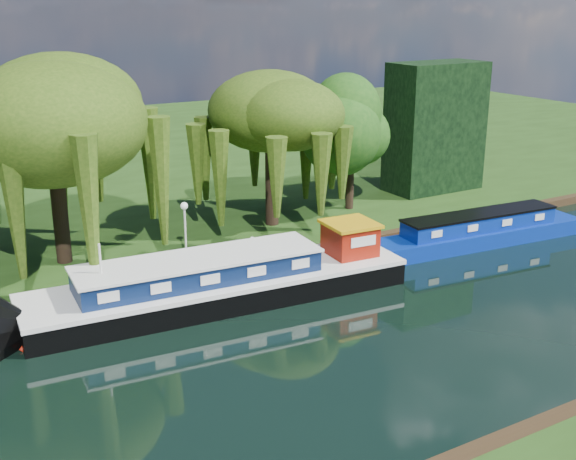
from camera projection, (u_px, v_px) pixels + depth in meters
ground at (288, 352)px, 26.02m from camera, size 120.00×120.00×0.00m
far_bank at (57, 166)px, 53.83m from camera, size 120.00×52.00×0.45m
dutch_barge at (223, 282)px, 30.19m from camera, size 16.46×4.89×3.42m
narrowboat at (479, 232)px, 37.24m from camera, size 12.67×3.16×1.83m
red_dinghy at (38, 333)px, 27.52m from camera, size 3.69×2.93×0.69m
white_cruiser at (508, 224)px, 40.84m from camera, size 2.65×2.46×1.15m
willow_left at (51, 123)px, 31.68m from camera, size 7.48×7.48×8.96m
willow_right at (271, 127)px, 37.66m from camera, size 5.98×5.98×7.29m
tree_far_right at (351, 130)px, 40.82m from camera, size 4.09×4.09×6.69m
conifer_hedge at (435, 127)px, 45.32m from camera, size 6.00×3.00×8.00m
lamppost at (185, 214)px, 34.13m from camera, size 0.36×0.36×2.56m
mooring_posts at (183, 260)px, 32.37m from camera, size 19.16×0.16×1.00m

